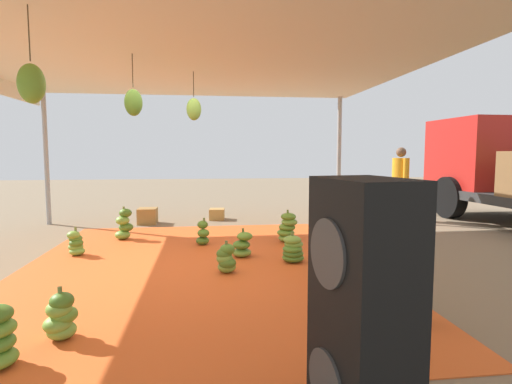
# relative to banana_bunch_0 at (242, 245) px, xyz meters

# --- Properties ---
(ground_plane) EXTENTS (40.00, 40.00, 0.00)m
(ground_plane) POSITION_rel_banana_bunch_0_xyz_m (0.38, 2.33, -0.18)
(ground_plane) COLOR #7F6B51
(tarp_orange) EXTENTS (6.13, 4.70, 0.01)m
(tarp_orange) POSITION_rel_banana_bunch_0_xyz_m (0.38, -0.67, -0.18)
(tarp_orange) COLOR #E05B23
(tarp_orange) RESTS_ON ground
(tent_canopy) EXTENTS (8.00, 7.00, 2.94)m
(tent_canopy) POSITION_rel_banana_bunch_0_xyz_m (0.38, -0.77, 2.66)
(tent_canopy) COLOR #9EA0A5
(tent_canopy) RESTS_ON ground
(banana_bunch_0) EXTENTS (0.38, 0.39, 0.44)m
(banana_bunch_0) POSITION_rel_banana_bunch_0_xyz_m (0.00, 0.00, 0.00)
(banana_bunch_0) COLOR #75A83D
(banana_bunch_0) RESTS_ON tarp_orange
(banana_bunch_2) EXTENTS (0.34, 0.34, 0.42)m
(banana_bunch_2) POSITION_rel_banana_bunch_0_xyz_m (0.77, -0.28, 0.00)
(banana_bunch_2) COLOR #75A83D
(banana_bunch_2) RESTS_ON tarp_orange
(banana_bunch_3) EXTENTS (0.32, 0.34, 0.45)m
(banana_bunch_3) POSITION_rel_banana_bunch_0_xyz_m (2.49, -1.74, 0.01)
(banana_bunch_3) COLOR #75A83D
(banana_bunch_3) RESTS_ON tarp_orange
(banana_bunch_4) EXTENTS (0.33, 0.33, 0.43)m
(banana_bunch_4) POSITION_rel_banana_bunch_0_xyz_m (-0.43, -2.51, 0.00)
(banana_bunch_4) COLOR #75A83D
(banana_bunch_4) RESTS_ON tarp_orange
(banana_bunch_5) EXTENTS (0.40, 0.42, 0.59)m
(banana_bunch_5) POSITION_rel_banana_bunch_0_xyz_m (-1.55, -2.01, 0.08)
(banana_bunch_5) COLOR #6B9E38
(banana_bunch_5) RESTS_ON tarp_orange
(banana_bunch_6) EXTENTS (0.42, 0.42, 0.44)m
(banana_bunch_6) POSITION_rel_banana_bunch_0_xyz_m (0.37, 0.69, 0.00)
(banana_bunch_6) COLOR #518428
(banana_bunch_6) RESTS_ON tarp_orange
(banana_bunch_7) EXTENTS (0.41, 0.41, 0.55)m
(banana_bunch_7) POSITION_rel_banana_bunch_0_xyz_m (1.23, 0.99, 0.07)
(banana_bunch_7) COLOR #60932D
(banana_bunch_7) RESTS_ON tarp_orange
(banana_bunch_8) EXTENTS (0.37, 0.36, 0.50)m
(banana_bunch_8) POSITION_rel_banana_bunch_0_xyz_m (2.50, 1.32, 0.03)
(banana_bunch_8) COLOR #75A83D
(banana_bunch_8) RESTS_ON tarp_orange
(banana_bunch_9) EXTENTS (0.30, 0.30, 0.46)m
(banana_bunch_9) POSITION_rel_banana_bunch_0_xyz_m (-0.90, -0.59, 0.01)
(banana_bunch_9) COLOR #477523
(banana_bunch_9) RESTS_ON tarp_orange
(banana_bunch_10) EXTENTS (0.41, 0.41, 0.57)m
(banana_bunch_10) POSITION_rel_banana_bunch_0_xyz_m (-0.93, 0.88, 0.07)
(banana_bunch_10) COLOR #75A83D
(banana_bunch_10) RESTS_ON tarp_orange
(banana_bunch_11) EXTENTS (0.42, 0.40, 0.42)m
(banana_bunch_11) POSITION_rel_banana_bunch_0_xyz_m (2.29, 1.09, -0.00)
(banana_bunch_11) COLOR #518428
(banana_bunch_11) RESTS_ON tarp_orange
(worker_0) EXTENTS (0.62, 0.38, 1.70)m
(worker_0) POSITION_rel_banana_bunch_0_xyz_m (-3.00, 3.98, 0.81)
(worker_0) COLOR orange
(worker_0) RESTS_ON ground
(speaker_stack) EXTENTS (0.63, 0.48, 1.42)m
(speaker_stack) POSITION_rel_banana_bunch_0_xyz_m (3.91, 0.28, 0.52)
(speaker_stack) COLOR black
(speaker_stack) RESTS_ON ground
(crate_0) EXTENTS (0.42, 0.38, 0.26)m
(crate_0) POSITION_rel_banana_bunch_0_xyz_m (-3.61, -0.27, -0.06)
(crate_0) COLOR #B78947
(crate_0) RESTS_ON ground
(crate_1) EXTENTS (0.44, 0.41, 0.35)m
(crate_1) POSITION_rel_banana_bunch_0_xyz_m (-3.21, -1.82, -0.01)
(crate_1) COLOR olive
(crate_1) RESTS_ON ground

